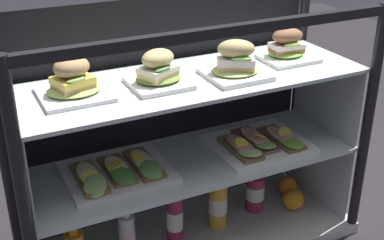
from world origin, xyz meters
name	(u,v)px	position (x,y,z in m)	size (l,w,h in m)	color
case_base_deck	(192,239)	(0.00, 0.00, 0.02)	(1.21, 0.44, 0.04)	beige
case_frame	(179,115)	(0.00, 0.11, 0.49)	(1.21, 0.44, 0.88)	black
riser_lower_tier	(192,200)	(0.00, 0.00, 0.20)	(1.13, 0.37, 0.31)	silver
shelf_lower_glass	(192,161)	(0.00, 0.00, 0.36)	(1.15, 0.38, 0.01)	silver
riser_upper_tier	(192,122)	(0.00, 0.00, 0.51)	(1.13, 0.37, 0.29)	silver
shelf_upper_glass	(192,79)	(0.00, 0.00, 0.65)	(1.15, 0.38, 0.01)	silver
plated_roll_sandwich_far_left	(73,82)	(-0.38, 0.01, 0.70)	(0.20, 0.20, 0.12)	white
plated_roll_sandwich_near_left_corner	(158,72)	(-0.12, -0.02, 0.70)	(0.18, 0.18, 0.11)	white
plated_roll_sandwich_mid_right	(236,64)	(0.13, -0.05, 0.71)	(0.19, 0.19, 0.12)	white
plated_roll_sandwich_center	(287,48)	(0.38, 0.02, 0.70)	(0.18, 0.18, 0.11)	white
open_sandwich_tray_mid_right	(117,172)	(-0.27, 0.01, 0.38)	(0.34, 0.29, 0.06)	white
open_sandwich_tray_far_left	(259,143)	(0.25, -0.03, 0.38)	(0.34, 0.29, 0.06)	white
juice_bottle_back_center	(127,231)	(-0.24, 0.02, 0.12)	(0.06, 0.06, 0.21)	silver
juice_bottle_near_post	(175,217)	(-0.07, 0.00, 0.14)	(0.06, 0.06, 0.24)	#A2244B
juice_bottle_front_middle	(218,203)	(0.11, 0.01, 0.14)	(0.07, 0.07, 0.24)	gold
juice_bottle_tucked_behind	(255,191)	(0.29, 0.04, 0.13)	(0.07, 0.07, 0.20)	#922947
orange_fruit_beside_bottles	(293,199)	(0.43, -0.03, 0.08)	(0.08, 0.08, 0.08)	orange
orange_fruit_near_left_post	(287,185)	(0.48, 0.07, 0.08)	(0.08, 0.08, 0.08)	orange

